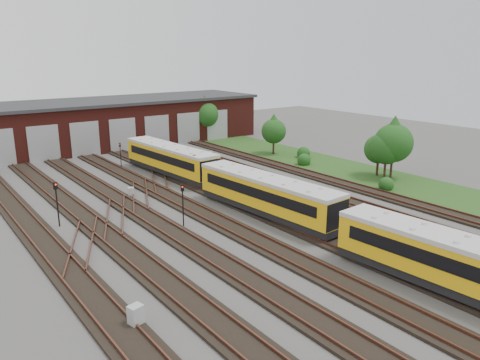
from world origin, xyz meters
TOP-DOWN VIEW (x-y plane):
  - ground at (0.00, 0.00)m, footprint 120.00×120.00m
  - track_network at (-0.17, 0.59)m, footprint 30.40×70.00m
  - maintenance_shed at (-0.01, 39.97)m, footprint 51.00×12.50m
  - grass_verge at (19.00, 10.00)m, footprint 8.00×55.00m
  - metro_train at (2.00, 3.24)m, footprint 3.47×46.26m
  - signal_mast_0 at (-12.13, 10.82)m, footprint 0.29×0.28m
  - signal_mast_1 at (-4.52, 5.28)m, footprint 0.28×0.27m
  - signal_mast_2 at (-0.97, 25.46)m, footprint 0.25×0.24m
  - signal_mast_3 at (1.56, 13.53)m, footprint 0.28×0.26m
  - relay_cabinet_0 at (-13.17, -5.15)m, footprint 0.77×0.69m
  - relay_cabinet_1 at (-4.63, 14.57)m, footprint 0.65×0.59m
  - relay_cabinet_2 at (1.60, 1.47)m, footprint 0.70×0.65m
  - relay_cabinet_3 at (9.39, 22.90)m, footprint 0.64×0.53m
  - relay_cabinet_4 at (4.58, 6.72)m, footprint 0.80×0.73m
  - tree_0 at (16.47, 35.00)m, footprint 4.06×4.06m
  - tree_1 at (17.95, 20.96)m, footprint 3.17×3.17m
  - tree_2 at (19.89, 4.41)m, footprint 3.99×3.99m
  - tree_3 at (19.64, 5.95)m, footprint 3.08×3.08m
  - tree_4 at (19.34, 4.78)m, footprint 3.48×3.48m
  - bush_0 at (16.00, 2.09)m, footprint 1.46×1.46m
  - bush_1 at (16.85, 14.19)m, footprint 1.59×1.59m
  - bush_2 at (19.56, 17.07)m, footprint 1.61×1.61m

SIDE VIEW (x-z plane):
  - ground at x=0.00m, z-range 0.00..0.00m
  - grass_verge at x=19.00m, z-range 0.00..0.05m
  - track_network at x=-0.17m, z-range -0.06..0.27m
  - relay_cabinet_1 at x=-4.63m, z-range 0.00..0.89m
  - relay_cabinet_2 at x=1.60m, z-range 0.00..0.95m
  - relay_cabinet_3 at x=9.39m, z-range 0.00..1.03m
  - relay_cabinet_4 at x=4.58m, z-range 0.00..1.11m
  - relay_cabinet_0 at x=-13.17m, z-range 0.00..1.11m
  - bush_0 at x=16.00m, z-range 0.00..1.46m
  - bush_1 at x=16.85m, z-range 0.00..1.59m
  - bush_2 at x=19.56m, z-range 0.00..1.61m
  - metro_train at x=2.00m, z-range 0.37..3.28m
  - signal_mast_2 at x=-0.97m, z-range 0.40..3.33m
  - signal_mast_1 at x=-4.52m, z-range 0.44..3.69m
  - signal_mast_3 at x=1.56m, z-range 0.47..3.77m
  - signal_mast_0 at x=-12.13m, z-range 0.49..3.96m
  - maintenance_shed at x=-0.01m, z-range 0.03..6.38m
  - tree_3 at x=19.64m, z-range 0.73..5.83m
  - tree_1 at x=17.95m, z-range 0.75..5.99m
  - tree_4 at x=19.34m, z-range 0.82..6.59m
  - tree_2 at x=19.89m, z-range 0.94..7.55m
  - tree_0 at x=16.47m, z-range 0.96..7.68m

